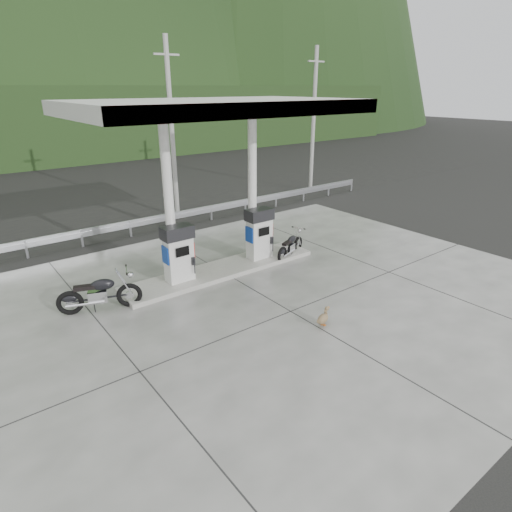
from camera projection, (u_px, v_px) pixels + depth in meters
ground at (268, 299)px, 12.80m from camera, size 160.00×160.00×0.00m
forecourt_apron at (268, 299)px, 12.79m from camera, size 18.00×14.00×0.02m
pump_island at (222, 270)px, 14.60m from camera, size 7.00×1.40×0.15m
gas_pump_left at (179, 254)px, 13.34m from camera, size 0.95×0.55×1.80m
gas_pump_right at (259, 234)px, 15.15m from camera, size 0.95×0.55×1.80m
canopy_column_left at (169, 201)px, 13.04m from camera, size 0.30×0.30×5.00m
canopy_column_right at (252, 187)px, 14.85m from camera, size 0.30×0.30×5.00m
canopy_roof at (217, 107)px, 12.65m from camera, size 8.50×5.00×0.40m
guardrail at (152, 216)px, 18.43m from camera, size 26.00×0.16×1.42m
road at (123, 214)px, 21.27m from camera, size 60.00×7.00×0.01m
utility_pole_b at (172, 132)px, 19.45m from camera, size 0.22×0.22×8.00m
utility_pole_c at (313, 122)px, 24.55m from camera, size 0.22×0.22×8.00m
tree_band at (30, 126)px, 33.79m from camera, size 80.00×6.00×6.00m
motorcycle_left at (100, 294)px, 11.95m from camera, size 2.25×1.36×1.02m
motorcycle_right at (290, 246)px, 15.81m from camera, size 1.83×1.15×0.83m
duck at (323, 319)px, 11.25m from camera, size 0.58×0.34×0.41m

